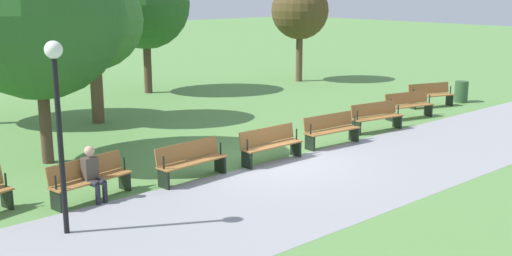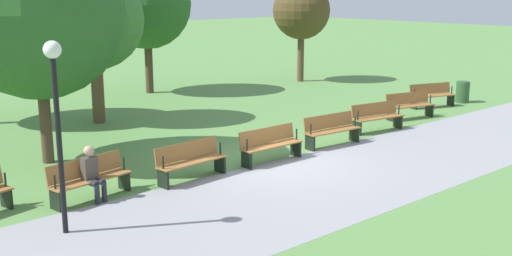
{
  "view_description": "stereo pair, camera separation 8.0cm",
  "coord_description": "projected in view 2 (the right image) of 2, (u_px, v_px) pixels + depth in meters",
  "views": [
    {
      "loc": [
        10.46,
        11.33,
        4.46
      ],
      "look_at": [
        -0.0,
        -0.64,
        0.8
      ],
      "focal_mm": 42.9,
      "sensor_mm": 36.0,
      "label": 1
    },
    {
      "loc": [
        10.4,
        11.38,
        4.46
      ],
      "look_at": [
        -0.0,
        -0.64,
        0.8
      ],
      "focal_mm": 42.9,
      "sensor_mm": 36.0,
      "label": 2
    }
  ],
  "objects": [
    {
      "name": "bench_3",
      "position": [
        331.0,
        129.0,
        17.61
      ],
      "size": [
        1.89,
        0.62,
        0.89
      ],
      "rotation": [
        0.0,
        0.0,
        -0.08
      ],
      "color": "#996633",
      "rests_on": "ground"
    },
    {
      "name": "bench_2",
      "position": [
        377.0,
        116.0,
        19.38
      ],
      "size": [
        1.91,
        0.76,
        0.89
      ],
      "rotation": [
        0.0,
        0.0,
        -0.16
      ],
      "color": "#996633",
      "rests_on": "ground"
    },
    {
      "name": "tree_0",
      "position": [
        146.0,
        4.0,
        25.71
      ],
      "size": [
        3.77,
        3.77,
        5.66
      ],
      "color": "#4C3828",
      "rests_on": "ground"
    },
    {
      "name": "path_paving",
      "position": [
        332.0,
        180.0,
        14.47
      ],
      "size": [
        34.14,
        4.29,
        0.01
      ],
      "primitive_type": "cube",
      "color": "#939399",
      "rests_on": "ground"
    },
    {
      "name": "bench_0",
      "position": [
        432.0,
        95.0,
        23.28
      ],
      "size": [
        1.91,
        1.03,
        0.89
      ],
      "rotation": [
        0.0,
        0.0,
        -0.32
      ],
      "color": "#996633",
      "rests_on": "ground"
    },
    {
      "name": "tree_4",
      "position": [
        37.0,
        13.0,
        15.12
      ],
      "size": [
        4.34,
        4.34,
        6.03
      ],
      "color": "#4C3828",
      "rests_on": "ground"
    },
    {
      "name": "ground_plane",
      "position": [
        272.0,
        162.0,
        16.02
      ],
      "size": [
        120.0,
        120.0,
        0.0
      ],
      "primitive_type": "plane",
      "color": "#5B8C47"
    },
    {
      "name": "bench_1",
      "position": [
        409.0,
        105.0,
        21.27
      ],
      "size": [
        1.92,
        0.89,
        0.89
      ],
      "rotation": [
        0.0,
        0.0,
        -0.24
      ],
      "color": "#996633",
      "rests_on": "ground"
    },
    {
      "name": "bench_6",
      "position": [
        89.0,
        178.0,
        13.12
      ],
      "size": [
        1.91,
        0.76,
        0.89
      ],
      "rotation": [
        0.0,
        0.0,
        0.16
      ],
      "color": "#996633",
      "rests_on": "ground"
    },
    {
      "name": "tree_2",
      "position": [
        94.0,
        21.0,
        19.93
      ],
      "size": [
        3.28,
        3.28,
        5.07
      ],
      "color": "brown",
      "rests_on": "ground"
    },
    {
      "name": "person_seated",
      "position": [
        92.0,
        172.0,
        12.98
      ],
      "size": [
        0.38,
        0.56,
        1.2
      ],
      "rotation": [
        0.0,
        0.0,
        0.16
      ],
      "color": "#4C4238",
      "rests_on": "ground"
    },
    {
      "name": "lamp_post",
      "position": [
        56.0,
        100.0,
        10.84
      ],
      "size": [
        0.32,
        0.32,
        3.57
      ],
      "color": "black",
      "rests_on": "ground"
    },
    {
      "name": "bench_4",
      "position": [
        270.0,
        144.0,
        15.96
      ],
      "size": [
        1.86,
        0.47,
        0.89
      ],
      "color": "#996633",
      "rests_on": "ground"
    },
    {
      "name": "trash_bin",
      "position": [
        463.0,
        92.0,
        24.23
      ],
      "size": [
        0.52,
        0.52,
        0.84
      ],
      "primitive_type": "cylinder",
      "color": "#2D512D",
      "rests_on": "ground"
    },
    {
      "name": "tree_1",
      "position": [
        301.0,
        11.0,
        29.08
      ],
      "size": [
        2.73,
        2.73,
        4.76
      ],
      "color": "brown",
      "rests_on": "ground"
    },
    {
      "name": "bench_5",
      "position": [
        191.0,
        160.0,
        14.46
      ],
      "size": [
        1.89,
        0.62,
        0.89
      ],
      "rotation": [
        0.0,
        0.0,
        0.08
      ],
      "color": "#996633",
      "rests_on": "ground"
    }
  ]
}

